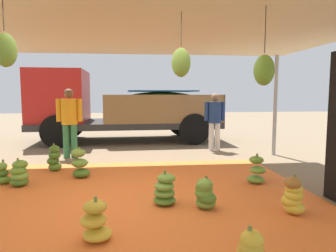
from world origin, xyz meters
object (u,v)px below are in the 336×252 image
at_px(banana_bunch_9, 3,174).
at_px(worker_1, 69,118).
at_px(banana_bunch_10, 80,164).
at_px(cargo_truck_main, 119,107).
at_px(banana_bunch_7, 257,171).
at_px(banana_bunch_1, 95,222).
at_px(worker_0, 215,117).
at_px(banana_bunch_5, 205,194).
at_px(banana_bunch_0, 54,159).
at_px(banana_bunch_2, 165,190).
at_px(banana_bunch_3, 293,196).
at_px(banana_bunch_8, 19,174).

distance_m(banana_bunch_9, worker_1, 2.51).
xyz_separation_m(banana_bunch_10, cargo_truck_main, (0.50, 4.71, 0.92)).
bearing_deg(cargo_truck_main, banana_bunch_7, -63.32).
xyz_separation_m(banana_bunch_1, worker_0, (2.69, 5.20, 0.75)).
relative_size(banana_bunch_5, banana_bunch_10, 0.79).
relative_size(banana_bunch_0, worker_1, 0.33).
xyz_separation_m(banana_bunch_2, banana_bunch_3, (1.68, -0.52, 0.03)).
height_order(banana_bunch_3, banana_bunch_8, banana_bunch_3).
bearing_deg(cargo_truck_main, banana_bunch_0, -105.19).
xyz_separation_m(banana_bunch_5, cargo_truck_main, (-1.53, 6.56, 0.97)).
relative_size(banana_bunch_2, banana_bunch_8, 1.03).
bearing_deg(banana_bunch_1, banana_bunch_10, 103.52).
xyz_separation_m(banana_bunch_1, banana_bunch_10, (-0.63, 2.62, 0.06)).
bearing_deg(banana_bunch_1, banana_bunch_0, 111.50).
height_order(banana_bunch_0, banana_bunch_7, banana_bunch_0).
bearing_deg(banana_bunch_0, banana_bunch_9, -128.19).
bearing_deg(banana_bunch_8, banana_bunch_9, 152.42).
height_order(banana_bunch_2, banana_bunch_3, banana_bunch_3).
bearing_deg(banana_bunch_8, banana_bunch_10, 26.12).
distance_m(banana_bunch_1, banana_bunch_10, 2.69).
bearing_deg(banana_bunch_7, banana_bunch_8, 176.45).
xyz_separation_m(banana_bunch_3, banana_bunch_5, (-1.13, 0.30, -0.03)).
relative_size(banana_bunch_0, banana_bunch_7, 1.07).
bearing_deg(banana_bunch_7, banana_bunch_1, -144.00).
bearing_deg(worker_1, banana_bunch_3, -47.67).
xyz_separation_m(banana_bunch_5, banana_bunch_10, (-2.03, 1.84, 0.05)).
bearing_deg(banana_bunch_7, worker_0, 88.52).
distance_m(banana_bunch_3, cargo_truck_main, 7.41).
bearing_deg(banana_bunch_10, worker_0, 37.92).
bearing_deg(worker_0, banana_bunch_5, -106.19).
bearing_deg(banana_bunch_10, cargo_truck_main, 83.96).
relative_size(banana_bunch_8, banana_bunch_9, 1.14).
xyz_separation_m(banana_bunch_1, banana_bunch_9, (-1.93, 2.33, -0.02)).
xyz_separation_m(banana_bunch_7, banana_bunch_9, (-4.53, 0.44, -0.04)).
height_order(banana_bunch_7, worker_1, worker_1).
bearing_deg(banana_bunch_0, banana_bunch_8, -107.32).
relative_size(banana_bunch_1, banana_bunch_10, 0.81).
relative_size(banana_bunch_0, banana_bunch_3, 1.06).
bearing_deg(banana_bunch_9, banana_bunch_2, -25.68).
bearing_deg(banana_bunch_10, banana_bunch_0, 137.66).
bearing_deg(worker_1, banana_bunch_7, -35.28).
bearing_deg(banana_bunch_0, banana_bunch_2, -46.06).
bearing_deg(worker_0, banana_bunch_3, -91.87).
relative_size(banana_bunch_3, banana_bunch_5, 1.16).
relative_size(banana_bunch_5, banana_bunch_9, 1.08).
bearing_deg(banana_bunch_0, cargo_truck_main, 74.81).
relative_size(banana_bunch_7, banana_bunch_8, 1.09).
height_order(banana_bunch_3, worker_1, worker_1).
bearing_deg(banana_bunch_0, banana_bunch_10, -42.34).
height_order(banana_bunch_3, banana_bunch_5, banana_bunch_3).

